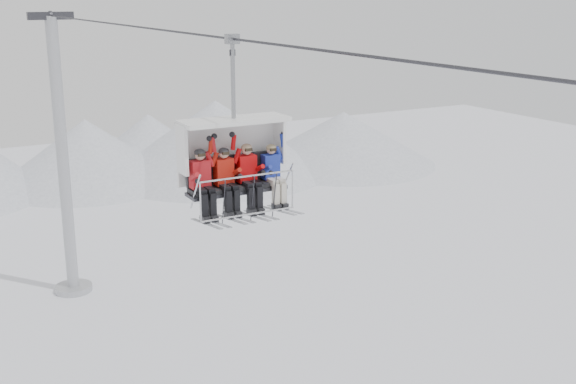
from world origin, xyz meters
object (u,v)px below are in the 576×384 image
skier_far_left (202,180)px  skier_center_right (248,174)px  chairlift_carrier (232,153)px  skier_center_left (226,178)px  lift_tower_right (64,178)px  skier_far_right (273,173)px

skier_far_left → skier_center_right: (1.15, 0.00, 0.00)m
chairlift_carrier → skier_center_right: 0.62m
skier_far_left → skier_center_left: bearing=-0.4°
lift_tower_right → skier_far_left: bearing=-92.6°
lift_tower_right → skier_center_right: lift_tower_right is taller
skier_center_right → skier_far_left: bearing=180.0°
skier_far_left → skier_center_left: 0.58m
skier_far_right → skier_center_left: bearing=179.7°
chairlift_carrier → skier_center_right: chairlift_carrier is taller
lift_tower_right → skier_far_right: size_ratio=7.99×
skier_far_left → skier_far_right: size_ratio=1.01×
chairlift_carrier → skier_center_right: bearing=-49.1°
skier_center_right → skier_far_right: size_ratio=1.01×
skier_center_left → skier_far_right: skier_center_left is taller
lift_tower_right → chairlift_carrier: 19.94m
skier_center_left → skier_far_right: size_ratio=1.00×
chairlift_carrier → skier_far_left: (-0.89, -0.30, -0.47)m
lift_tower_right → skier_center_left: (-0.31, -19.63, 4.44)m
chairlift_carrier → skier_far_left: size_ratio=2.35×
skier_far_left → skier_center_right: bearing=0.0°
skier_far_left → skier_far_right: bearing=-0.3°
chairlift_carrier → skier_far_left: 1.05m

